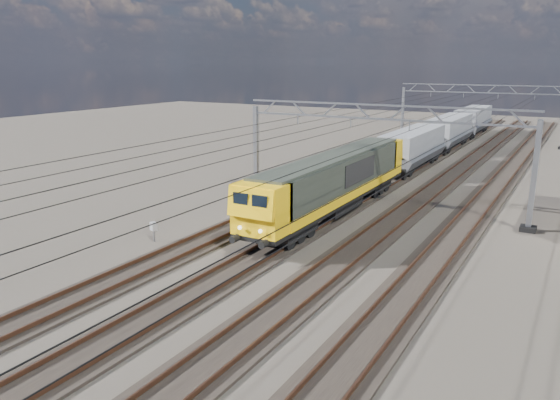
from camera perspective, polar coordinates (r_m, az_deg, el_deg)
The scene contains 13 objects.
ground at distance 33.89m, azimuth 7.63°, elevation -2.62°, with size 160.00×160.00×0.00m, color black.
track_outer_west at distance 36.43m, azimuth -1.13°, elevation -1.18°, with size 2.60×140.00×0.30m.
track_loco at distance 34.63m, azimuth 4.57°, elevation -2.05°, with size 2.60×140.00×0.30m.
track_inner_east at distance 33.22m, azimuth 10.84°, elevation -2.97°, with size 2.60×140.00×0.30m.
track_outer_east at distance 32.25m, azimuth 17.58°, elevation -3.93°, with size 2.60×140.00×0.30m.
catenary_gantry_mid at distance 36.68m, azimuth 10.20°, elevation 4.84°, with size 19.90×0.90×7.11m.
catenary_gantry_far at distance 71.43m, azimuth 20.09°, elevation 8.69°, with size 19.90×0.90×7.11m.
overhead_wires at distance 40.21m, azimuth 12.26°, elevation 8.20°, with size 12.03×140.00×0.53m.
locomotive at distance 35.51m, azimuth 5.75°, elevation 2.09°, with size 2.76×21.10×3.62m.
hopper_wagon_lead at distance 51.96m, azimuth 13.75°, elevation 5.51°, with size 3.38×13.00×3.25m.
hopper_wagon_mid at distance 65.63m, azimuth 17.24°, elevation 7.02°, with size 3.38×13.00×3.25m.
hopper_wagon_third at distance 79.48m, azimuth 19.53°, elevation 8.00°, with size 3.38×13.00×3.25m.
trackside_cabinet at distance 31.13m, azimuth -13.08°, elevation -2.77°, with size 0.45×0.40×1.13m.
Camera 1 is at (11.96, -30.17, 9.75)m, focal length 35.00 mm.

